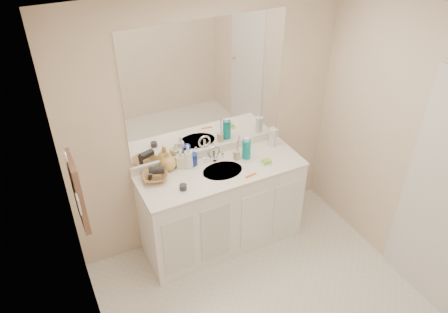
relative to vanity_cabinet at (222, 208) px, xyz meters
The scene contains 27 objects.
ceiling 2.23m from the vanity_cabinet, 90.00° to the right, with size 2.60×2.60×0.02m, color white.
wall_back 0.82m from the vanity_cabinet, 90.00° to the left, with size 2.60×0.02×2.40m, color beige.
wall_left 1.83m from the vanity_cabinet, 141.75° to the right, with size 0.02×2.60×2.40m, color beige.
wall_right 1.83m from the vanity_cabinet, 38.25° to the right, with size 0.02×2.60×2.40m, color beige.
vanity_cabinet is the anchor object (origin of this frame).
countertop 0.44m from the vanity_cabinet, ahead, with size 1.52×0.57×0.03m, color white.
backsplash 0.56m from the vanity_cabinet, 90.00° to the left, with size 1.52×0.03×0.08m, color silver.
sink_basin 0.44m from the vanity_cabinet, 90.00° to the right, with size 0.37×0.37×0.02m, color silver.
faucet 0.53m from the vanity_cabinet, 90.00° to the left, with size 0.02×0.02×0.11m, color silver.
mirror 1.17m from the vanity_cabinet, 90.00° to the left, with size 1.48×0.01×1.20m, color white.
blue_mug 0.58m from the vanity_cabinet, 136.79° to the left, with size 0.08×0.08×0.11m, color navy.
tan_cup 0.55m from the vanity_cabinet, 23.78° to the left, with size 0.07×0.07×0.09m, color #C4B28A.
toothbrush 0.65m from the vanity_cabinet, 22.77° to the left, with size 0.01×0.01×0.21m, color #FF43A5.
mouthwash_bottle 0.62m from the vanity_cabinet, 12.39° to the left, with size 0.08×0.08×0.19m, color #0B8B89.
clear_pump_bottle 0.83m from the vanity_cabinet, 12.67° to the left, with size 0.07×0.07×0.19m, color silver.
soap_dish 0.62m from the vanity_cabinet, 13.81° to the right, with size 0.10×0.08×0.01m, color silver.
green_soap 0.64m from the vanity_cabinet, 13.81° to the right, with size 0.08×0.05×0.03m, color #8CC830.
orange_comb 0.53m from the vanity_cabinet, 46.52° to the right, with size 0.11×0.02×0.00m, color #DA5817.
dark_jar 0.64m from the vanity_cabinet, 165.02° to the right, with size 0.06×0.06×0.04m, color #242328.
soap_bottle_white 0.64m from the vanity_cabinet, 145.31° to the left, with size 0.09×0.09×0.22m, color white.
soap_bottle_cream 0.65m from the vanity_cabinet, 146.75° to the left, with size 0.08×0.08×0.18m, color beige.
soap_bottle_yellow 0.73m from the vanity_cabinet, 152.63° to the left, with size 0.15×0.15×0.19m, color #DDAB56.
wicker_basket 0.76m from the vanity_cabinet, 167.65° to the left, with size 0.22×0.22×0.05m, color #A67443.
hair_dryer 0.79m from the vanity_cabinet, 167.23° to the left, with size 0.07×0.07×0.13m, color black.
towel_ring 1.71m from the vanity_cabinet, 168.86° to the right, with size 0.11×0.11×0.01m, color silver.
hand_towel 1.52m from the vanity_cabinet, 168.69° to the right, with size 0.04×0.32×0.55m, color #4D3529.
switch_plate 1.61m from the vanity_cabinet, 160.52° to the right, with size 0.01×0.09×0.13m, color silver.
Camera 1 is at (-1.40, -1.82, 3.17)m, focal length 35.00 mm.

